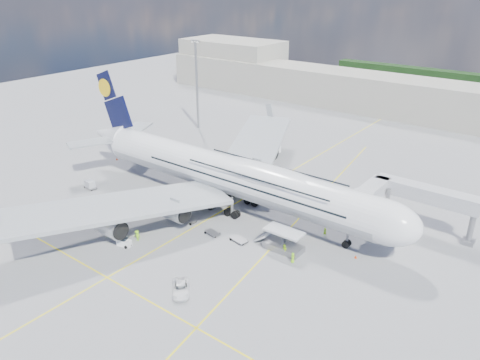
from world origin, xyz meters
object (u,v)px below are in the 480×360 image
Objects in this scene: dolly_nose_near at (239,240)px; baggage_tug at (124,243)px; light_mast at (197,84)px; cone_tail at (117,159)px; jet_bridge at (403,196)px; cone_nose at (356,257)px; cone_wing_left_inner at (217,173)px; crew_loader at (284,250)px; dolly_row_a at (80,206)px; crew_tug at (137,236)px; crew_wing at (137,206)px; airliner at (231,175)px; cone_wing_left_outer at (264,150)px; crew_nose at (325,232)px; catering_truck_outer at (266,147)px; dolly_row_c at (188,220)px; crew_van at (293,258)px; catering_truck_inner at (266,172)px; dolly_row_b at (148,205)px; cone_wing_right_inner at (150,208)px; cone_wing_right_outer at (119,220)px; service_van at (181,289)px; dolly_back at (90,184)px; dolly_nose_far at (212,233)px; cargo_loader at (283,243)px.

baggage_tug reaches higher than dolly_nose_near.
light_mast is 34.72m from cone_tail.
jet_bridge is 34.28× the size of cone_nose.
crew_loader is at bearing -32.55° from cone_wing_left_inner.
dolly_row_a is 1.79× the size of crew_tug.
dolly_row_a is 2.16× the size of crew_wing.
cone_wing_left_outer is (-13.17, 30.60, -6.60)m from airliner.
crew_nose reaches higher than cone_wing_left_outer.
baggage_tug is 1.31× the size of crew_loader.
catering_truck_outer is at bearing 91.31° from crew_nose.
crew_nose reaches higher than dolly_row_c.
crew_van is 51.93m from cone_wing_left_outer.
catering_truck_inner is at bearing 68.41° from baggage_tug.
dolly_row_b is at bearing -29.20° from crew_wing.
catering_truck_outer is 37.30m from cone_tail.
catering_truck_inner is at bearing 21.97° from cone_wing_left_inner.
dolly_nose_near is 5.60× the size of cone_wing_right_inner.
airliner is at bearing -46.40° from catering_truck_outer.
cone_wing_right_outer is at bearing -62.38° from light_mast.
crew_nose is at bearing -26.35° from catering_truck_inner.
service_van is 8.37× the size of cone_wing_right_inner.
cone_wing_left_outer is (-10.59, 40.37, -0.11)m from dolly_row_c.
airliner is 24.83× the size of dolly_row_b.
dolly_row_c is at bearing -84.69° from catering_truck_inner.
dolly_back is 43.96m from catering_truck_outer.
dolly_back reaches higher than dolly_nose_far.
catering_truck_inner is (21.29, 33.60, 1.31)m from dolly_row_a.
crew_loader reaches higher than dolly_back.
crew_wing is at bearing 101.71° from cone_wing_right_outer.
crew_van is at bearing -11.83° from cone_tail.
cargo_loader is 30.90m from crew_wing.
cone_wing_left_outer is at bearing 75.91° from dolly_back.
cone_wing_right_inner reaches higher than dolly_nose_far.
dolly_row_b is at bearing 23.67° from dolly_row_a.
dolly_back reaches higher than cone_tail.
crew_nose is at bearing 3.12° from airliner.
jet_bridge is 32.91× the size of cone_wing_left_inner.
catering_truck_inner is 33.19m from crew_van.
cargo_loader is 71.72m from light_mast.
cone_wing_right_inner reaches higher than dolly_nose_near.
crew_wing is 2.66× the size of cone_wing_right_inner.
crew_nose is (22.68, 10.86, 0.44)m from dolly_row_c.
dolly_row_b is at bearing -27.62° from cone_tail.
dolly_nose_near is (32.72, 8.77, -0.01)m from dolly_row_a.
crew_tug reaches higher than cone_wing_right_inner.
dolly_row_c is at bearing -126.15° from crew_loader.
crew_tug is (-8.92, -9.43, 0.66)m from dolly_nose_far.
cone_nose is at bearing -28.77° from light_mast.
airliner reaches higher than cone_tail.
cargo_loader is at bearing 19.34° from cone_wing_right_outer.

